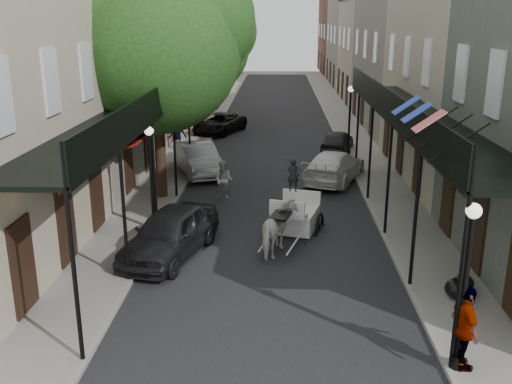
# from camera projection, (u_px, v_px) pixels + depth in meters

# --- Properties ---
(ground) EXTENTS (140.00, 140.00, 0.00)m
(ground) POSITION_uv_depth(u_px,v_px,m) (266.00, 321.00, 14.32)
(ground) COLOR gray
(ground) RESTS_ON ground
(road) EXTENTS (8.00, 90.00, 0.01)m
(road) POSITION_uv_depth(u_px,v_px,m) (274.00, 148.00, 33.43)
(road) COLOR black
(road) RESTS_ON ground
(sidewalk_left) EXTENTS (2.20, 90.00, 0.12)m
(sidewalk_left) POSITION_uv_depth(u_px,v_px,m) (189.00, 146.00, 33.60)
(sidewalk_left) COLOR gray
(sidewalk_left) RESTS_ON ground
(sidewalk_right) EXTENTS (2.20, 90.00, 0.12)m
(sidewalk_right) POSITION_uv_depth(u_px,v_px,m) (359.00, 147.00, 33.23)
(sidewalk_right) COLOR gray
(sidewalk_right) RESTS_ON ground
(building_row_left) EXTENTS (5.00, 80.00, 10.50)m
(building_row_left) POSITION_uv_depth(u_px,v_px,m) (158.00, 47.00, 41.77)
(building_row_left) COLOR #ABA089
(building_row_left) RESTS_ON ground
(building_row_right) EXTENTS (5.00, 80.00, 10.50)m
(building_row_right) POSITION_uv_depth(u_px,v_px,m) (395.00, 47.00, 41.13)
(building_row_right) COLOR gray
(building_row_right) RESTS_ON ground
(gallery_left) EXTENTS (2.20, 18.05, 4.88)m
(gallery_left) POSITION_uv_depth(u_px,v_px,m) (135.00, 114.00, 19.98)
(gallery_left) COLOR black
(gallery_left) RESTS_ON sidewalk_left
(gallery_right) EXTENTS (2.20, 18.05, 4.88)m
(gallery_right) POSITION_uv_depth(u_px,v_px,m) (410.00, 116.00, 19.63)
(gallery_right) COLOR black
(gallery_right) RESTS_ON sidewalk_right
(tree_near) EXTENTS (7.31, 6.80, 9.63)m
(tree_near) POSITION_uv_depth(u_px,v_px,m) (166.00, 39.00, 22.30)
(tree_near) COLOR #382619
(tree_near) RESTS_ON sidewalk_left
(tree_far) EXTENTS (6.45, 6.00, 8.61)m
(tree_far) POSITION_uv_depth(u_px,v_px,m) (208.00, 42.00, 35.87)
(tree_far) COLOR #382619
(tree_far) RESTS_ON sidewalk_left
(lamppost_right_near) EXTENTS (0.32, 0.32, 3.71)m
(lamppost_right_near) POSITION_uv_depth(u_px,v_px,m) (465.00, 286.00, 11.66)
(lamppost_right_near) COLOR black
(lamppost_right_near) RESTS_ON sidewalk_right
(lamppost_left) EXTENTS (0.32, 0.32, 3.71)m
(lamppost_left) POSITION_uv_depth(u_px,v_px,m) (152.00, 177.00, 19.61)
(lamppost_left) COLOR black
(lamppost_left) RESTS_ON sidewalk_left
(lamppost_right_far) EXTENTS (0.32, 0.32, 3.71)m
(lamppost_right_far) POSITION_uv_depth(u_px,v_px,m) (349.00, 119.00, 30.77)
(lamppost_right_far) COLOR black
(lamppost_right_far) RESTS_ON sidewalk_right
(horse) EXTENTS (1.38, 2.13, 1.66)m
(horse) POSITION_uv_depth(u_px,v_px,m) (280.00, 229.00, 18.21)
(horse) COLOR silver
(horse) RESTS_ON ground
(carriage) EXTENTS (2.11, 2.73, 2.78)m
(carriage) POSITION_uv_depth(u_px,v_px,m) (299.00, 198.00, 20.50)
(carriage) COLOR black
(carriage) RESTS_ON ground
(pedestrian_walking) EXTENTS (0.93, 0.81, 1.63)m
(pedestrian_walking) POSITION_uv_depth(u_px,v_px,m) (224.00, 180.00, 23.76)
(pedestrian_walking) COLOR #B7B7AD
(pedestrian_walking) RESTS_ON ground
(pedestrian_sidewalk_left) EXTENTS (1.29, 1.05, 1.73)m
(pedestrian_sidewalk_left) POSITION_uv_depth(u_px,v_px,m) (177.00, 134.00, 32.32)
(pedestrian_sidewalk_left) COLOR gray
(pedestrian_sidewalk_left) RESTS_ON sidewalk_left
(pedestrian_sidewalk_right) EXTENTS (0.59, 1.16, 1.91)m
(pedestrian_sidewalk_right) POSITION_uv_depth(u_px,v_px,m) (465.00, 328.00, 11.94)
(pedestrian_sidewalk_right) COLOR gray
(pedestrian_sidewalk_right) RESTS_ON sidewalk_right
(car_left_near) EXTENTS (3.04, 4.90, 1.56)m
(car_left_near) POSITION_uv_depth(u_px,v_px,m) (170.00, 233.00, 18.03)
(car_left_near) COLOR black
(car_left_near) RESTS_ON ground
(car_left_mid) EXTENTS (3.09, 4.81, 1.50)m
(car_left_mid) POSITION_uv_depth(u_px,v_px,m) (198.00, 159.00, 27.61)
(car_left_mid) COLOR #AAAAAF
(car_left_mid) RESTS_ON ground
(car_left_far) EXTENTS (3.69, 5.10, 1.29)m
(car_left_far) POSITION_uv_depth(u_px,v_px,m) (220.00, 123.00, 37.46)
(car_left_far) COLOR black
(car_left_far) RESTS_ON ground
(car_right_near) EXTENTS (3.61, 5.29, 1.42)m
(car_right_near) POSITION_uv_depth(u_px,v_px,m) (334.00, 166.00, 26.41)
(car_right_near) COLOR silver
(car_right_near) RESTS_ON ground
(car_right_far) EXTENTS (2.39, 3.98, 1.27)m
(car_right_far) POSITION_uv_depth(u_px,v_px,m) (337.00, 141.00, 32.16)
(car_right_far) COLOR black
(car_right_far) RESTS_ON ground
(trash_bags) EXTENTS (0.92, 1.07, 0.56)m
(trash_bags) POSITION_uv_depth(u_px,v_px,m) (460.00, 286.00, 15.32)
(trash_bags) COLOR black
(trash_bags) RESTS_ON sidewalk_right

